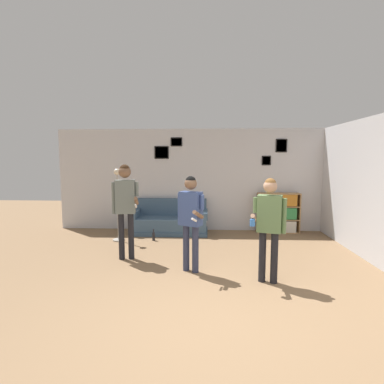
% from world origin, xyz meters
% --- Properties ---
extents(ground_plane, '(20.00, 20.00, 0.00)m').
position_xyz_m(ground_plane, '(0.00, 0.00, 0.00)').
color(ground_plane, '#846647').
extents(wall_back, '(8.22, 0.08, 2.70)m').
position_xyz_m(wall_back, '(0.00, 4.70, 1.36)').
color(wall_back, silver).
rests_on(wall_back, ground_plane).
extents(wall_right, '(0.06, 7.07, 2.70)m').
position_xyz_m(wall_right, '(2.94, 2.34, 1.35)').
color(wall_right, silver).
rests_on(wall_right, ground_plane).
extents(couch, '(1.90, 0.80, 0.86)m').
position_xyz_m(couch, '(-1.04, 4.29, 0.29)').
color(couch, '#3D5670').
rests_on(couch, ground_plane).
extents(bookshelf, '(1.07, 0.30, 1.04)m').
position_xyz_m(bookshelf, '(1.75, 4.48, 0.52)').
color(bookshelf, '#A87F51').
rests_on(bookshelf, ground_plane).
extents(floor_lamp, '(0.28, 0.28, 1.69)m').
position_xyz_m(floor_lamp, '(-2.17, 3.50, 0.89)').
color(floor_lamp, '#ADA89E').
rests_on(floor_lamp, ground_plane).
extents(person_player_foreground_left, '(0.54, 0.46, 1.81)m').
position_xyz_m(person_player_foreground_left, '(-1.64, 2.22, 1.13)').
color(person_player_foreground_left, black).
rests_on(person_player_foreground_left, ground_plane).
extents(person_player_foreground_center, '(0.45, 0.58, 1.63)m').
position_xyz_m(person_player_foreground_center, '(-0.38, 1.64, 1.00)').
color(person_player_foreground_center, '#2D334C').
rests_on(person_player_foreground_center, ground_plane).
extents(person_watcher_holding_cup, '(0.56, 0.38, 1.63)m').
position_xyz_m(person_watcher_holding_cup, '(0.85, 1.25, 1.00)').
color(person_watcher_holding_cup, black).
rests_on(person_watcher_holding_cup, ground_plane).
extents(bottle_on_floor, '(0.06, 0.06, 0.27)m').
position_xyz_m(bottle_on_floor, '(-1.35, 3.53, 0.11)').
color(bottle_on_floor, black).
rests_on(bottle_on_floor, ground_plane).
extents(drinking_cup, '(0.07, 0.07, 0.10)m').
position_xyz_m(drinking_cup, '(1.49, 4.48, 1.08)').
color(drinking_cup, yellow).
rests_on(drinking_cup, bookshelf).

